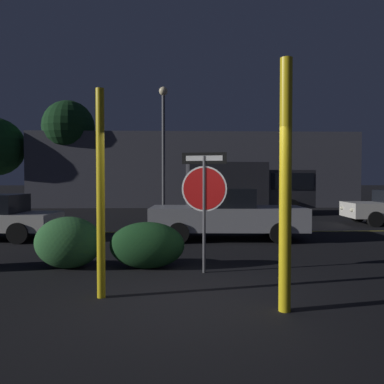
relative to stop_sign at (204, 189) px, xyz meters
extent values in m
plane|color=black|center=(-0.33, -1.69, -1.62)|extent=(260.00, 260.00, 0.00)
cube|color=gold|center=(-0.33, 5.73, -1.61)|extent=(32.96, 0.12, 0.01)
cylinder|color=#4C4C51|center=(0.00, 0.00, -0.49)|extent=(0.06, 0.06, 2.25)
cylinder|color=white|center=(0.00, 0.00, 0.00)|extent=(0.86, 0.19, 0.88)
cylinder|color=#B71414|center=(0.00, 0.00, 0.00)|extent=(0.80, 0.18, 0.81)
cube|color=black|center=(0.00, 0.00, 0.59)|extent=(0.85, 0.20, 0.22)
cube|color=white|center=(0.00, 0.00, 0.59)|extent=(0.70, 0.17, 0.10)
cylinder|color=yellow|center=(-1.66, -1.48, -0.04)|extent=(0.13, 0.13, 3.16)
cylinder|color=yellow|center=(0.96, -2.15, 0.09)|extent=(0.16, 0.16, 3.42)
ellipsoid|color=#2D6633|center=(-2.73, 0.46, -1.09)|extent=(1.35, 0.90, 1.05)
ellipsoid|color=#19421E|center=(-1.13, 0.38, -1.15)|extent=(1.51, 0.73, 0.94)
cylinder|color=black|center=(-5.00, 3.43, -1.32)|extent=(0.61, 0.23, 0.60)
cylinder|color=black|center=(-4.93, 5.04, -1.32)|extent=(0.61, 0.23, 0.60)
cube|color=#9E9EA3|center=(0.96, 4.12, -0.98)|extent=(4.68, 2.03, 0.68)
cube|color=black|center=(0.82, 4.13, -0.36)|extent=(1.91, 1.64, 0.56)
cylinder|color=black|center=(2.43, 4.91, -1.32)|extent=(0.61, 0.23, 0.60)
cylinder|color=black|center=(2.34, 3.19, -1.32)|extent=(0.61, 0.23, 0.60)
cylinder|color=black|center=(-0.42, 5.05, -1.32)|extent=(0.61, 0.23, 0.60)
cylinder|color=black|center=(-0.50, 3.33, -1.32)|extent=(0.61, 0.23, 0.60)
sphere|color=#F4EFCC|center=(3.31, 4.56, -0.95)|extent=(0.14, 0.14, 0.14)
sphere|color=#F4EFCC|center=(3.26, 3.44, -0.95)|extent=(0.14, 0.14, 0.14)
cylinder|color=black|center=(6.98, 6.82, -1.32)|extent=(0.61, 0.24, 0.60)
cylinder|color=black|center=(7.07, 8.45, -1.32)|extent=(0.61, 0.24, 0.60)
sphere|color=#F4EFCC|center=(6.21, 7.16, -0.99)|extent=(0.14, 0.14, 0.14)
sphere|color=#F4EFCC|center=(6.28, 8.21, -0.99)|extent=(0.14, 0.14, 0.14)
cube|color=#2D2D33|center=(5.07, 12.40, -0.27)|extent=(2.54, 2.38, 1.90)
cube|color=black|center=(5.07, 12.40, 0.11)|extent=(2.30, 2.42, 0.84)
cube|color=#2D2D33|center=(1.89, 12.22, -0.08)|extent=(4.07, 2.61, 2.29)
cylinder|color=black|center=(4.94, 13.54, -1.20)|extent=(0.85, 0.33, 0.84)
cylinder|color=black|center=(5.07, 11.24, -1.20)|extent=(0.85, 0.33, 0.84)
cylinder|color=black|center=(1.13, 13.33, -1.20)|extent=(0.85, 0.33, 0.84)
cylinder|color=black|center=(1.26, 11.03, -1.20)|extent=(0.85, 0.33, 0.84)
cylinder|color=#4C4C51|center=(-1.28, 11.41, 1.36)|extent=(0.16, 0.16, 5.96)
sphere|color=#F9E5B2|center=(-1.28, 11.41, 4.55)|extent=(0.43, 0.43, 0.43)
cylinder|color=#422D1E|center=(-7.84, 17.94, 0.44)|extent=(0.32, 0.32, 4.12)
sphere|color=#143819|center=(-7.84, 17.94, 3.73)|extent=(3.40, 3.40, 3.40)
cube|color=#4C4C56|center=(0.52, 18.72, 0.85)|extent=(21.73, 3.64, 4.94)
camera|label=1|loc=(-0.46, -7.15, 0.16)|focal=35.00mm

